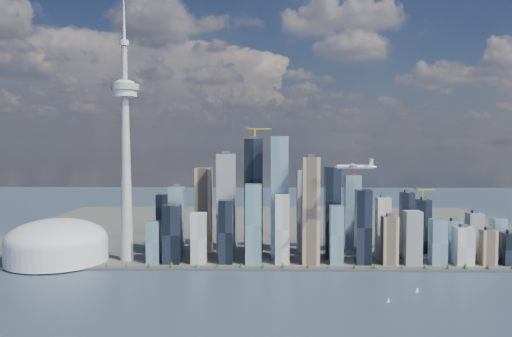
{
  "coord_description": "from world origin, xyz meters",
  "views": [
    {
      "loc": [
        -15.56,
        -692.74,
        244.08
      ],
      "look_at": [
        -34.98,
        260.0,
        194.14
      ],
      "focal_mm": 35.0,
      "sensor_mm": 36.0,
      "label": 1
    }
  ],
  "objects_px": {
    "sailboat_west": "(417,290)",
    "sailboat_east": "(388,301)",
    "airplane": "(355,166)",
    "needle_tower": "(126,146)",
    "dome_stadium": "(57,243)"
  },
  "relations": [
    {
      "from": "needle_tower",
      "to": "sailboat_east",
      "type": "height_order",
      "value": "needle_tower"
    },
    {
      "from": "airplane",
      "to": "dome_stadium",
      "type": "bearing_deg",
      "value": 176.05
    },
    {
      "from": "dome_stadium",
      "to": "sailboat_east",
      "type": "bearing_deg",
      "value": -21.5
    },
    {
      "from": "dome_stadium",
      "to": "airplane",
      "type": "distance_m",
      "value": 614.53
    },
    {
      "from": "dome_stadium",
      "to": "sailboat_west",
      "type": "bearing_deg",
      "value": -15.61
    },
    {
      "from": "airplane",
      "to": "sailboat_west",
      "type": "bearing_deg",
      "value": -50.21
    },
    {
      "from": "airplane",
      "to": "sailboat_east",
      "type": "distance_m",
      "value": 258.23
    },
    {
      "from": "sailboat_east",
      "to": "airplane",
      "type": "bearing_deg",
      "value": 92.15
    },
    {
      "from": "dome_stadium",
      "to": "sailboat_east",
      "type": "xyz_separation_m",
      "value": [
        610.94,
        -240.61,
        -36.58
      ]
    },
    {
      "from": "dome_stadium",
      "to": "needle_tower",
      "type": "bearing_deg",
      "value": 4.09
    },
    {
      "from": "airplane",
      "to": "sailboat_west",
      "type": "relative_size",
      "value": 8.29
    },
    {
      "from": "sailboat_west",
      "to": "needle_tower",
      "type": "bearing_deg",
      "value": 145.55
    },
    {
      "from": "sailboat_west",
      "to": "sailboat_east",
      "type": "bearing_deg",
      "value": -152.34
    },
    {
      "from": "airplane",
      "to": "sailboat_east",
      "type": "bearing_deg",
      "value": -78.79
    },
    {
      "from": "needle_tower",
      "to": "sailboat_west",
      "type": "relative_size",
      "value": 58.78
    }
  ]
}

